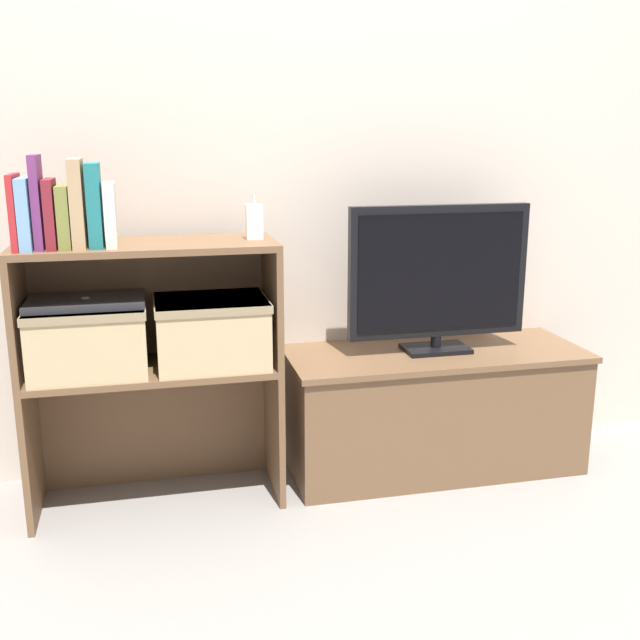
{
  "coord_description": "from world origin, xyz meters",
  "views": [
    {
      "loc": [
        -0.53,
        -2.11,
        1.15
      ],
      "look_at": [
        0.0,
        0.16,
        0.57
      ],
      "focal_mm": 42.0,
      "sensor_mm": 36.0,
      "label": 1
    }
  ],
  "objects": [
    {
      "name": "laptop",
      "position": [
        -0.71,
        0.14,
        0.67
      ],
      "size": [
        0.34,
        0.21,
        0.02
      ],
      "color": "#2D2D33",
      "rests_on": "storage_basket_left"
    },
    {
      "name": "book_skyblue",
      "position": [
        -0.85,
        0.1,
        0.93
      ],
      "size": [
        0.03,
        0.16,
        0.2
      ],
      "color": "#709ECC",
      "rests_on": "bookshelf_upper_tier"
    },
    {
      "name": "bookshelf_upper_tier",
      "position": [
        -0.53,
        0.21,
        0.7
      ],
      "size": [
        0.77,
        0.32,
        0.38
      ],
      "color": "brown",
      "rests_on": "bookshelf_lower_tier"
    },
    {
      "name": "baby_monitor",
      "position": [
        -0.21,
        0.16,
        0.89
      ],
      "size": [
        0.05,
        0.03,
        0.14
      ],
      "color": "white",
      "rests_on": "bookshelf_upper_tier"
    },
    {
      "name": "book_ivory",
      "position": [
        -0.62,
        0.1,
        0.92
      ],
      "size": [
        0.03,
        0.13,
        0.18
      ],
      "color": "silver",
      "rests_on": "bookshelf_upper_tier"
    },
    {
      "name": "tv",
      "position": [
        0.41,
        0.19,
        0.69
      ],
      "size": [
        0.62,
        0.14,
        0.5
      ],
      "color": "black",
      "rests_on": "tv_stand"
    },
    {
      "name": "book_plum",
      "position": [
        -0.82,
        0.1,
        0.96
      ],
      "size": [
        0.02,
        0.13,
        0.26
      ],
      "color": "#6B2D66",
      "rests_on": "bookshelf_upper_tier"
    },
    {
      "name": "book_teal",
      "position": [
        -0.67,
        0.1,
        0.95
      ],
      "size": [
        0.04,
        0.12,
        0.24
      ],
      "color": "#1E7075",
      "rests_on": "bookshelf_upper_tier"
    },
    {
      "name": "book_olive",
      "position": [
        -0.75,
        0.1,
        0.92
      ],
      "size": [
        0.03,
        0.13,
        0.17
      ],
      "color": "olive",
      "rests_on": "bookshelf_upper_tier"
    },
    {
      "name": "storage_basket_left",
      "position": [
        -0.71,
        0.14,
        0.56
      ],
      "size": [
        0.34,
        0.29,
        0.21
      ],
      "color": "tan",
      "rests_on": "bookshelf_lower_tier"
    },
    {
      "name": "bookshelf_lower_tier",
      "position": [
        -0.53,
        0.22,
        0.28
      ],
      "size": [
        0.77,
        0.32,
        0.45
      ],
      "color": "brown",
      "rests_on": "ground_plane"
    },
    {
      "name": "wall_back",
      "position": [
        0.0,
        0.42,
        1.2
      ],
      "size": [
        10.0,
        0.05,
        2.4
      ],
      "color": "beige",
      "rests_on": "ground_plane"
    },
    {
      "name": "book_maroon",
      "position": [
        -0.78,
        0.1,
        0.93
      ],
      "size": [
        0.03,
        0.13,
        0.19
      ],
      "color": "maroon",
      "rests_on": "bookshelf_upper_tier"
    },
    {
      "name": "ground_plane",
      "position": [
        0.0,
        0.0,
        0.0
      ],
      "size": [
        16.0,
        16.0,
        0.0
      ],
      "primitive_type": "plane",
      "color": "gray"
    },
    {
      "name": "tv_stand",
      "position": [
        0.41,
        0.19,
        0.21
      ],
      "size": [
        1.02,
        0.41,
        0.43
      ],
      "color": "brown",
      "rests_on": "ground_plane"
    },
    {
      "name": "storage_basket_right",
      "position": [
        -0.35,
        0.14,
        0.56
      ],
      "size": [
        0.34,
        0.29,
        0.21
      ],
      "color": "tan",
      "rests_on": "bookshelf_lower_tier"
    },
    {
      "name": "book_tan",
      "position": [
        -0.71,
        0.1,
        0.96
      ],
      "size": [
        0.04,
        0.14,
        0.25
      ],
      "color": "tan",
      "rests_on": "bookshelf_upper_tier"
    },
    {
      "name": "book_crimson",
      "position": [
        -0.88,
        0.1,
        0.94
      ],
      "size": [
        0.02,
        0.15,
        0.21
      ],
      "color": "#B22328",
      "rests_on": "bookshelf_upper_tier"
    }
  ]
}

